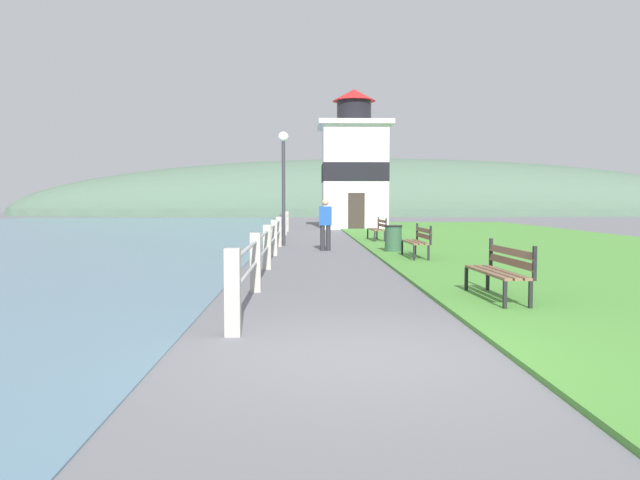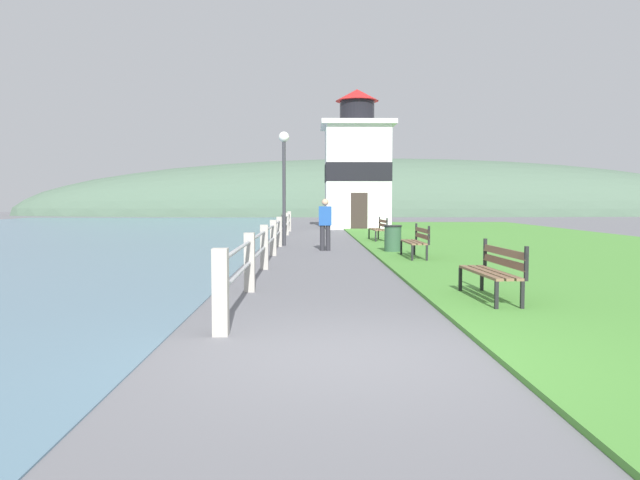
{
  "view_description": "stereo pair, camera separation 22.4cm",
  "coord_description": "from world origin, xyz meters",
  "px_view_note": "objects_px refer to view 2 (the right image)",
  "views": [
    {
      "loc": [
        -0.57,
        -6.22,
        1.58
      ],
      "look_at": [
        -0.02,
        13.93,
        0.3
      ],
      "focal_mm": 35.0,
      "sensor_mm": 36.0,
      "label": 1
    },
    {
      "loc": [
        -0.35,
        -6.22,
        1.58
      ],
      "look_at": [
        -0.02,
        13.93,
        0.3
      ],
      "focal_mm": 35.0,
      "sensor_mm": 36.0,
      "label": 2
    }
  ],
  "objects_px": {
    "lighthouse": "(357,169)",
    "trash_bin": "(393,239)",
    "park_bench_far": "(379,228)",
    "person_strolling": "(325,223)",
    "park_bench_midway": "(417,240)",
    "lamp_post": "(284,167)",
    "park_bench_near": "(495,268)"
  },
  "relations": [
    {
      "from": "person_strolling",
      "to": "trash_bin",
      "type": "xyz_separation_m",
      "value": [
        2.0,
        -0.99,
        -0.46
      ]
    },
    {
      "from": "park_bench_far",
      "to": "trash_bin",
      "type": "xyz_separation_m",
      "value": [
        -0.19,
        -5.26,
        -0.11
      ]
    },
    {
      "from": "park_bench_midway",
      "to": "person_strolling",
      "type": "bearing_deg",
      "value": -52.67
    },
    {
      "from": "park_bench_midway",
      "to": "lighthouse",
      "type": "bearing_deg",
      "value": -90.24
    },
    {
      "from": "park_bench_midway",
      "to": "lighthouse",
      "type": "distance_m",
      "value": 19.05
    },
    {
      "from": "lighthouse",
      "to": "lamp_post",
      "type": "height_order",
      "value": "lighthouse"
    },
    {
      "from": "park_bench_midway",
      "to": "lamp_post",
      "type": "height_order",
      "value": "lamp_post"
    },
    {
      "from": "park_bench_midway",
      "to": "lamp_post",
      "type": "distance_m",
      "value": 6.79
    },
    {
      "from": "park_bench_near",
      "to": "park_bench_far",
      "type": "relative_size",
      "value": 1.04
    },
    {
      "from": "park_bench_far",
      "to": "trash_bin",
      "type": "bearing_deg",
      "value": 85.13
    },
    {
      "from": "park_bench_far",
      "to": "trash_bin",
      "type": "relative_size",
      "value": 2.13
    },
    {
      "from": "park_bench_near",
      "to": "lamp_post",
      "type": "xyz_separation_m",
      "value": [
        -3.75,
        12.23,
        2.2
      ]
    },
    {
      "from": "trash_bin",
      "to": "lamp_post",
      "type": "height_order",
      "value": "lamp_post"
    },
    {
      "from": "park_bench_midway",
      "to": "park_bench_near",
      "type": "bearing_deg",
      "value": 89.15
    },
    {
      "from": "park_bench_midway",
      "to": "trash_bin",
      "type": "xyz_separation_m",
      "value": [
        -0.37,
        2.03,
        -0.11
      ]
    },
    {
      "from": "park_bench_midway",
      "to": "trash_bin",
      "type": "bearing_deg",
      "value": -80.47
    },
    {
      "from": "lighthouse",
      "to": "park_bench_near",
      "type": "bearing_deg",
      "value": -89.59
    },
    {
      "from": "park_bench_near",
      "to": "lighthouse",
      "type": "distance_m",
      "value": 26.0
    },
    {
      "from": "lighthouse",
      "to": "trash_bin",
      "type": "distance_m",
      "value": 17.06
    },
    {
      "from": "park_bench_near",
      "to": "lighthouse",
      "type": "relative_size",
      "value": 0.24
    },
    {
      "from": "lamp_post",
      "to": "park_bench_far",
      "type": "bearing_deg",
      "value": 30.22
    },
    {
      "from": "lamp_post",
      "to": "person_strolling",
      "type": "bearing_deg",
      "value": -57.84
    },
    {
      "from": "park_bench_near",
      "to": "lighthouse",
      "type": "bearing_deg",
      "value": -92.07
    },
    {
      "from": "park_bench_far",
      "to": "person_strolling",
      "type": "relative_size",
      "value": 1.09
    },
    {
      "from": "park_bench_near",
      "to": "lamp_post",
      "type": "height_order",
      "value": "lamp_post"
    },
    {
      "from": "park_bench_near",
      "to": "park_bench_midway",
      "type": "bearing_deg",
      "value": -92.51
    },
    {
      "from": "park_bench_midway",
      "to": "lamp_post",
      "type": "relative_size",
      "value": 0.45
    },
    {
      "from": "person_strolling",
      "to": "trash_bin",
      "type": "bearing_deg",
      "value": -114.25
    },
    {
      "from": "trash_bin",
      "to": "lamp_post",
      "type": "relative_size",
      "value": 0.21
    },
    {
      "from": "park_bench_midway",
      "to": "person_strolling",
      "type": "xyz_separation_m",
      "value": [
        -2.37,
        3.02,
        0.35
      ]
    },
    {
      "from": "park_bench_midway",
      "to": "person_strolling",
      "type": "distance_m",
      "value": 3.86
    },
    {
      "from": "park_bench_far",
      "to": "lighthouse",
      "type": "xyz_separation_m",
      "value": [
        -0.0,
        11.54,
        2.83
      ]
    }
  ]
}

